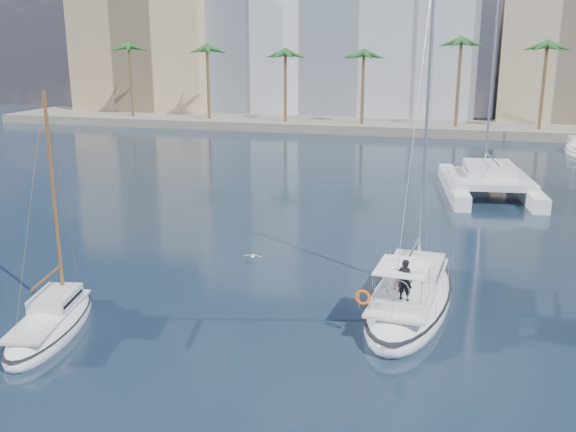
% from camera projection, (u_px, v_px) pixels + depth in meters
% --- Properties ---
extents(ground, '(160.00, 160.00, 0.00)m').
position_uv_depth(ground, '(299.00, 286.00, 32.04)').
color(ground, black).
rests_on(ground, ground).
extents(quay, '(120.00, 14.00, 1.20)m').
position_uv_depth(quay, '(406.00, 126.00, 88.75)').
color(quay, gray).
rests_on(quay, ground).
extents(building_modern, '(42.00, 16.00, 28.00)m').
position_uv_depth(building_modern, '(339.00, 28.00, 99.43)').
color(building_modern, white).
rests_on(building_modern, ground).
extents(building_tan_left, '(22.00, 14.00, 22.00)m').
position_uv_depth(building_tan_left, '(152.00, 47.00, 103.99)').
color(building_tan_left, tan).
rests_on(building_tan_left, ground).
extents(building_beige, '(20.00, 14.00, 20.00)m').
position_uv_depth(building_beige, '(575.00, 56.00, 89.18)').
color(building_beige, '#CEB494').
rests_on(building_beige, ground).
extents(palm_left, '(3.60, 3.60, 12.30)m').
position_uv_depth(palm_left, '(165.00, 53.00, 90.99)').
color(palm_left, brown).
rests_on(palm_left, ground).
extents(palm_centre, '(3.60, 3.60, 12.30)m').
position_uv_depth(palm_centre, '(407.00, 54.00, 82.49)').
color(palm_centre, brown).
rests_on(palm_centre, ground).
extents(main_sloop, '(4.42, 11.34, 16.46)m').
position_uv_depth(main_sloop, '(410.00, 298.00, 29.25)').
color(main_sloop, white).
rests_on(main_sloop, ground).
extents(small_sloop, '(3.74, 7.61, 10.49)m').
position_uv_depth(small_sloop, '(51.00, 324.00, 26.78)').
color(small_sloop, white).
rests_on(small_sloop, ground).
extents(catamaran, '(8.22, 13.98, 19.17)m').
position_uv_depth(catamaran, '(488.00, 179.00, 51.37)').
color(catamaran, white).
rests_on(catamaran, ground).
extents(seagull, '(1.04, 0.45, 0.19)m').
position_uv_depth(seagull, '(253.00, 256.00, 34.95)').
color(seagull, silver).
rests_on(seagull, ground).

